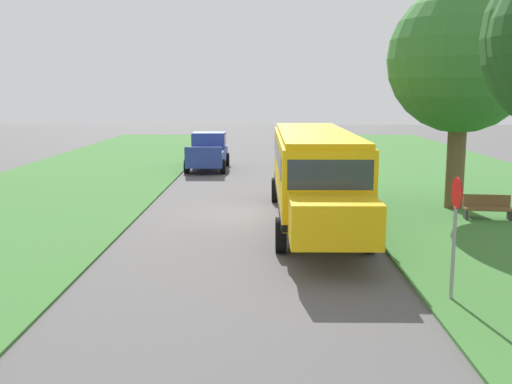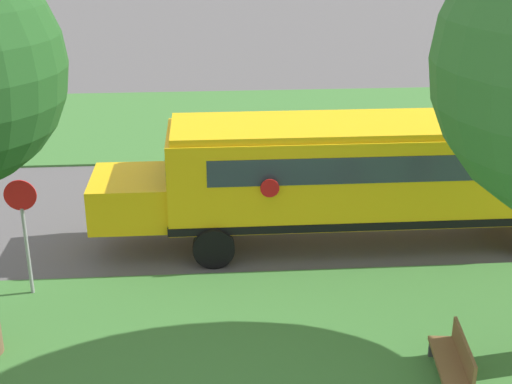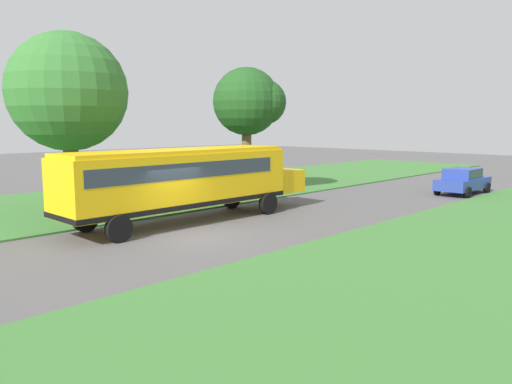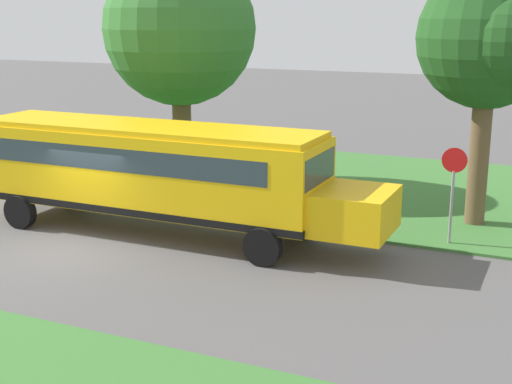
{
  "view_description": "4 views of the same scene",
  "coord_description": "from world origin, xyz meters",
  "px_view_note": "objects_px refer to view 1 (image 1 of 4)",
  "views": [
    {
      "loc": [
        -0.52,
        21.86,
        4.52
      ],
      "look_at": [
        -0.27,
        1.28,
        1.04
      ],
      "focal_mm": 42.0,
      "sensor_mm": 36.0,
      "label": 1
    },
    {
      "loc": [
        -18.78,
        5.49,
        7.97
      ],
      "look_at": [
        -2.63,
        4.28,
        1.54
      ],
      "focal_mm": 50.0,
      "sensor_mm": 36.0,
      "label": 2
    },
    {
      "loc": [
        14.69,
        -11.64,
        4.23
      ],
      "look_at": [
        0.03,
        3.46,
        1.34
      ],
      "focal_mm": 35.0,
      "sensor_mm": 36.0,
      "label": 3
    },
    {
      "loc": [
        14.62,
        12.23,
        6.26
      ],
      "look_at": [
        -1.8,
        4.82,
        1.69
      ],
      "focal_mm": 50.0,
      "sensor_mm": 36.0,
      "label": 4
    }
  ],
  "objects_px": {
    "stop_sign": "(455,224)",
    "park_bench": "(487,208)",
    "school_bus": "(314,168)",
    "pickup_truck": "(208,151)",
    "oak_tree_beside_bus": "(460,57)"
  },
  "relations": [
    {
      "from": "school_bus",
      "to": "pickup_truck",
      "type": "height_order",
      "value": "school_bus"
    },
    {
      "from": "school_bus",
      "to": "oak_tree_beside_bus",
      "type": "distance_m",
      "value": 7.13
    },
    {
      "from": "pickup_truck",
      "to": "oak_tree_beside_bus",
      "type": "bearing_deg",
      "value": 130.99
    },
    {
      "from": "oak_tree_beside_bus",
      "to": "school_bus",
      "type": "bearing_deg",
      "value": 23.13
    },
    {
      "from": "school_bus",
      "to": "pickup_truck",
      "type": "distance_m",
      "value": 15.31
    },
    {
      "from": "school_bus",
      "to": "oak_tree_beside_bus",
      "type": "xyz_separation_m",
      "value": [
        -5.53,
        -2.36,
        3.83
      ]
    },
    {
      "from": "stop_sign",
      "to": "park_bench",
      "type": "bearing_deg",
      "value": -114.79
    },
    {
      "from": "pickup_truck",
      "to": "park_bench",
      "type": "relative_size",
      "value": 3.27
    },
    {
      "from": "pickup_truck",
      "to": "stop_sign",
      "type": "xyz_separation_m",
      "value": [
        -7.3,
        22.4,
        0.66
      ]
    },
    {
      "from": "park_bench",
      "to": "school_bus",
      "type": "bearing_deg",
      "value": 2.54
    },
    {
      "from": "oak_tree_beside_bus",
      "to": "stop_sign",
      "type": "relative_size",
      "value": 3.07
    },
    {
      "from": "school_bus",
      "to": "stop_sign",
      "type": "distance_m",
      "value": 8.28
    },
    {
      "from": "school_bus",
      "to": "oak_tree_beside_bus",
      "type": "bearing_deg",
      "value": -156.87
    },
    {
      "from": "school_bus",
      "to": "stop_sign",
      "type": "xyz_separation_m",
      "value": [
        -2.33,
        7.95,
        -0.19
      ]
    },
    {
      "from": "school_bus",
      "to": "pickup_truck",
      "type": "xyz_separation_m",
      "value": [
        4.97,
        -14.45,
        -0.85
      ]
    }
  ]
}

